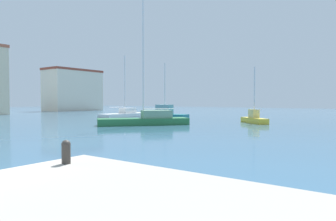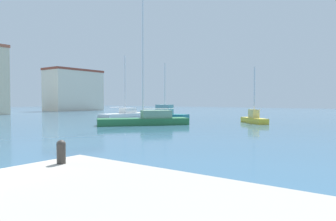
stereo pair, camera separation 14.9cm
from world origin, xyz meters
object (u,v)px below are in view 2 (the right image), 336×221
at_px(mooring_bollard, 61,151).
at_px(sailboat_teal_far_right, 165,114).
at_px(sailboat_green_inner_mooring, 146,119).
at_px(sailboat_yellow_near_pier, 254,118).
at_px(sailboat_white_mid_harbor, 126,114).

distance_m(mooring_bollard, sailboat_teal_far_right, 31.85).
relative_size(mooring_bollard, sailboat_green_inner_mooring, 0.04).
height_order(mooring_bollard, sailboat_teal_far_right, sailboat_teal_far_right).
height_order(sailboat_yellow_near_pier, sailboat_green_inner_mooring, sailboat_green_inner_mooring).
distance_m(sailboat_yellow_near_pier, sailboat_white_mid_harbor, 19.22).
bearing_deg(sailboat_white_mid_harbor, sailboat_green_inner_mooring, -128.38).
distance_m(sailboat_green_inner_mooring, sailboat_teal_far_right, 9.52).
bearing_deg(sailboat_white_mid_harbor, sailboat_yellow_near_pier, -92.37).
xyz_separation_m(sailboat_green_inner_mooring, sailboat_teal_far_right, (8.60, 4.09, 0.07)).
xyz_separation_m(sailboat_yellow_near_pier, sailboat_white_mid_harbor, (0.79, 19.21, -0.08)).
height_order(sailboat_green_inner_mooring, sailboat_white_mid_harbor, sailboat_green_inner_mooring).
distance_m(sailboat_green_inner_mooring, sailboat_white_mid_harbor, 14.59).
relative_size(sailboat_green_inner_mooring, sailboat_teal_far_right, 1.90).
bearing_deg(sailboat_yellow_near_pier, sailboat_white_mid_harbor, 87.63).
xyz_separation_m(sailboat_yellow_near_pier, sailboat_teal_far_right, (0.33, 11.86, 0.13)).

